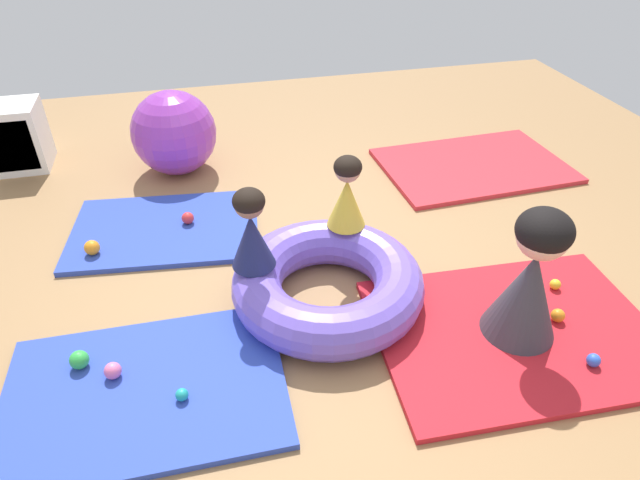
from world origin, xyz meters
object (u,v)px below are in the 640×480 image
at_px(play_ball_pink, 113,371).
at_px(play_ball_green, 79,360).
at_px(inflatable_cushion, 328,283).
at_px(adult_seated, 531,277).
at_px(play_ball_yellow, 555,284).
at_px(storage_cube, 16,137).
at_px(play_ball_red, 188,218).
at_px(child_in_yellow, 347,193).
at_px(exercise_ball_large, 174,133).
at_px(play_ball_blue, 594,360).
at_px(play_ball_orange, 92,248).
at_px(play_ball_teal, 182,395).
at_px(play_ball_orange_second, 558,315).
at_px(child_in_navy, 251,229).

distance_m(play_ball_pink, play_ball_green, 0.21).
xyz_separation_m(inflatable_cushion, play_ball_green, (-1.41, -0.23, -0.06)).
relative_size(adult_seated, play_ball_yellow, 11.97).
bearing_deg(storage_cube, play_ball_red, -44.15).
xyz_separation_m(play_ball_green, play_ball_red, (0.61, 1.26, -0.01)).
relative_size(child_in_yellow, exercise_ball_large, 0.69).
relative_size(inflatable_cushion, exercise_ball_large, 1.65).
bearing_deg(storage_cube, play_ball_blue, -43.48).
distance_m(child_in_yellow, play_ball_orange, 1.76).
bearing_deg(play_ball_green, inflatable_cushion, 9.24).
height_order(play_ball_yellow, exercise_ball_large, exercise_ball_large).
bearing_deg(adult_seated, child_in_yellow, -139.22).
bearing_deg(play_ball_orange, play_ball_green, -88.36).
xyz_separation_m(play_ball_yellow, play_ball_teal, (-2.28, -0.31, -0.00)).
distance_m(adult_seated, play_ball_blue, 0.55).
height_order(play_ball_blue, storage_cube, storage_cube).
height_order(play_ball_pink, play_ball_teal, play_ball_pink).
height_order(play_ball_green, storage_cube, storage_cube).
bearing_deg(child_in_yellow, play_ball_teal, -24.09).
bearing_deg(play_ball_orange_second, inflatable_cushion, 157.50).
bearing_deg(exercise_ball_large, child_in_yellow, -56.57).
height_order(child_in_navy, adult_seated, adult_seated).
height_order(play_ball_yellow, play_ball_teal, play_ball_yellow).
xyz_separation_m(play_ball_teal, play_ball_orange_second, (2.13, 0.06, 0.01)).
relative_size(adult_seated, storage_cube, 1.43).
relative_size(inflatable_cushion, play_ball_blue, 15.95).
relative_size(adult_seated, play_ball_orange_second, 10.10).
bearing_deg(storage_cube, play_ball_pink, -71.24).
height_order(child_in_yellow, child_in_navy, child_in_navy).
bearing_deg(child_in_yellow, play_ball_orange, -79.12).
distance_m(play_ball_orange, play_ball_pink, 1.16).
relative_size(play_ball_orange, play_ball_teal, 1.57).
relative_size(play_ball_orange, exercise_ball_large, 0.15).
height_order(play_ball_pink, play_ball_yellow, play_ball_pink).
distance_m(child_in_yellow, play_ball_green, 1.79).
relative_size(adult_seated, play_ball_orange, 7.83).
bearing_deg(play_ball_red, play_ball_teal, -93.55).
distance_m(inflatable_cushion, play_ball_red, 1.30).
bearing_deg(play_ball_orange, play_ball_orange_second, -26.18).
distance_m(play_ball_blue, play_ball_green, 2.71).
height_order(inflatable_cushion, adult_seated, adult_seated).
height_order(child_in_yellow, exercise_ball_large, child_in_yellow).
xyz_separation_m(inflatable_cushion, play_ball_orange_second, (1.24, -0.51, -0.07)).
distance_m(child_in_navy, play_ball_orange_second, 1.83).
distance_m(play_ball_green, exercise_ball_large, 2.27).
relative_size(play_ball_green, play_ball_red, 1.13).
distance_m(play_ball_teal, exercise_ball_large, 2.54).
xyz_separation_m(inflatable_cushion, exercise_ball_large, (-0.83, 1.96, 0.20)).
xyz_separation_m(play_ball_pink, play_ball_teal, (0.34, -0.23, -0.01)).
bearing_deg(child_in_navy, storage_cube, 167.01).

